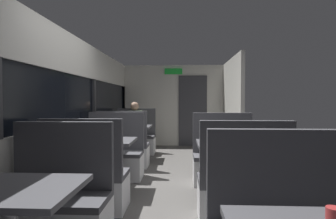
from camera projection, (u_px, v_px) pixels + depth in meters
name	position (u px, v px, depth m)	size (l,w,h in m)	color
ground_plane	(165.00, 195.00, 3.90)	(3.30, 9.20, 0.02)	#514F4C
carriage_window_panel_left	(61.00, 114.00, 3.93)	(0.09, 8.48, 2.30)	beige
carriage_end_bulkhead	(176.00, 106.00, 8.05)	(2.90, 0.11, 2.30)	beige
carriage_aisle_panel_right	(232.00, 107.00, 6.79)	(0.08, 2.40, 2.30)	beige
dining_table_near_window	(9.00, 202.00, 1.84)	(0.90, 0.70, 0.74)	#9E9EA3
bench_near_window_facing_entry	(57.00, 208.00, 2.54)	(0.95, 0.50, 1.10)	silver
dining_table_mid_window	(102.00, 147.00, 4.01)	(0.90, 0.70, 0.74)	#9E9EA3
bench_mid_window_facing_end	(86.00, 183.00, 3.32)	(0.95, 0.50, 1.10)	silver
bench_mid_window_facing_entry	(114.00, 158.00, 4.71)	(0.95, 0.50, 1.10)	silver
dining_table_far_window	(130.00, 130.00, 6.18)	(0.90, 0.70, 0.74)	#9E9EA3
bench_far_window_facing_end	(124.00, 150.00, 5.49)	(0.95, 0.50, 1.10)	silver
bench_far_window_facing_entry	(136.00, 140.00, 6.88)	(0.95, 0.50, 1.10)	silver
dining_table_rear_aisle	(231.00, 150.00, 3.72)	(0.90, 0.70, 0.74)	#9E9EA3
bench_rear_aisle_facing_end	(243.00, 191.00, 3.03)	(0.95, 0.50, 1.10)	silver
bench_rear_aisle_facing_entry	(223.00, 162.00, 4.43)	(0.95, 0.50, 1.10)	silver
seated_passenger	(135.00, 132.00, 6.81)	(0.47, 0.55, 1.26)	#26262D
coffee_cup_primary	(120.00, 124.00, 6.13)	(0.07, 0.07, 0.09)	#B23333
coffee_cup_secondary	(334.00, 218.00, 1.25)	(0.07, 0.07, 0.09)	#B23333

